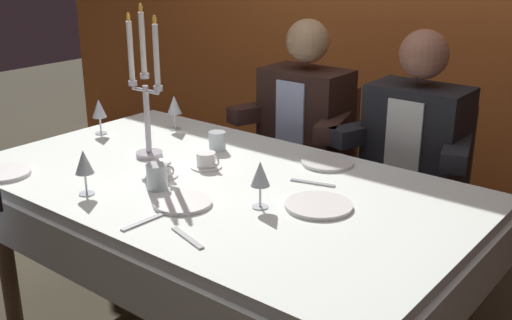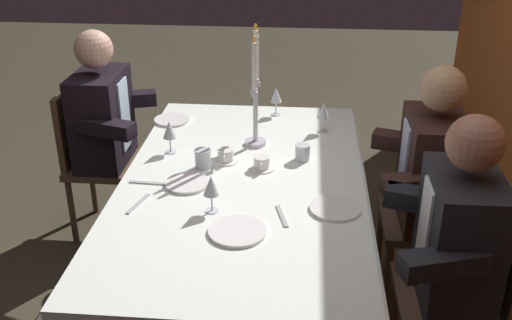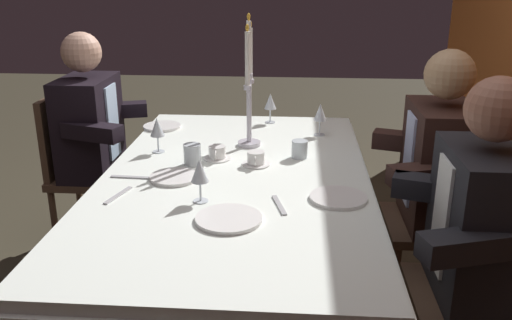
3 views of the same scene
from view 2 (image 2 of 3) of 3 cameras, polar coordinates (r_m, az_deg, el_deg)
ground_plane at (r=3.15m, az=-1.16°, el=-13.92°), size 12.00×12.00×0.00m
dining_table at (r=2.79m, az=-1.28°, el=-4.08°), size 1.94×1.14×0.74m
candelabra at (r=2.99m, az=-0.05°, el=6.02°), size 0.19×0.11×0.62m
dinner_plate_0 at (r=2.71m, az=-6.55°, el=-2.20°), size 0.20×0.20×0.01m
dinner_plate_1 at (r=2.52m, az=7.50°, el=-4.55°), size 0.21×0.21×0.01m
dinner_plate_2 at (r=3.41m, az=-7.94°, el=3.79°), size 0.20×0.20×0.01m
dinner_plate_3 at (r=2.36m, az=-1.78°, el=-6.74°), size 0.23×0.23×0.01m
wine_glass_0 at (r=2.45m, az=-4.26°, el=-2.53°), size 0.07×0.07×0.16m
wine_glass_1 at (r=3.43m, az=1.91°, el=6.11°), size 0.07×0.07×0.16m
wine_glass_2 at (r=3.22m, az=6.40°, el=4.62°), size 0.07×0.07×0.16m
wine_glass_3 at (r=2.99m, az=-8.20°, el=2.74°), size 0.07×0.07×0.16m
water_tumbler_0 at (r=2.92m, az=4.42°, el=0.73°), size 0.07×0.07×0.08m
water_tumbler_1 at (r=2.84m, az=-5.05°, el=0.10°), size 0.08×0.08×0.09m
coffee_cup_0 at (r=2.83m, az=0.54°, el=-0.33°), size 0.13×0.12×0.06m
coffee_cup_1 at (r=2.90m, az=-2.89°, el=0.37°), size 0.13×0.12×0.06m
spoon_0 at (r=2.46m, az=2.47°, el=-5.30°), size 0.17×0.06×0.01m
fork_1 at (r=2.75m, az=-10.22°, el=-2.14°), size 0.03×0.17×0.01m
fork_2 at (r=2.59m, az=-11.10°, el=-4.09°), size 0.17×0.06×0.01m
seated_diner_0 at (r=3.55m, az=-14.47°, el=3.90°), size 0.63×0.48×1.24m
seated_diner_1 at (r=2.97m, az=16.40°, el=-0.82°), size 0.63×0.48×1.24m
seated_diner_2 at (r=2.47m, az=18.76°, el=-6.98°), size 0.63×0.48×1.24m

